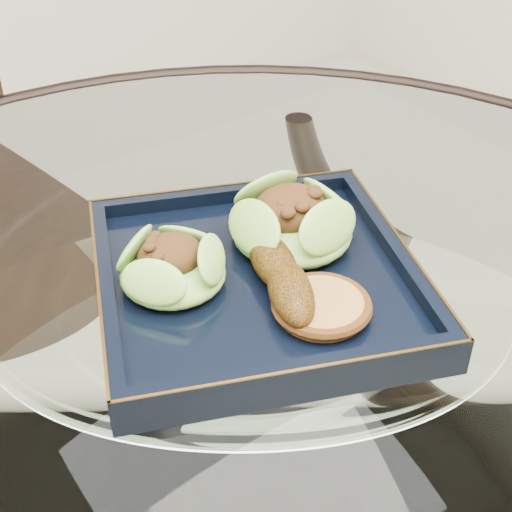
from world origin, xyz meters
TOP-DOWN VIEW (x-y plane):
  - dining_table at (-0.00, -0.00)m, footprint 1.13×1.13m
  - navy_plate at (0.02, 0.01)m, footprint 0.35×0.35m
  - lettuce_wrap_left at (-0.05, 0.04)m, footprint 0.11×0.11m
  - lettuce_wrap_right at (0.07, 0.03)m, footprint 0.14×0.14m
  - roasted_plantain at (0.03, 0.00)m, footprint 0.09×0.17m
  - crumb_patty at (0.03, -0.06)m, footprint 0.08×0.08m

SIDE VIEW (x-z plane):
  - dining_table at x=0.00m, z-range 0.21..0.98m
  - navy_plate at x=0.02m, z-range 0.76..0.78m
  - crumb_patty at x=0.03m, z-range 0.78..0.80m
  - roasted_plantain at x=0.03m, z-range 0.78..0.81m
  - lettuce_wrap_left at x=-0.05m, z-range 0.78..0.81m
  - lettuce_wrap_right at x=0.07m, z-range 0.78..0.82m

